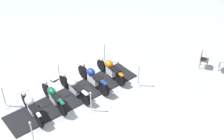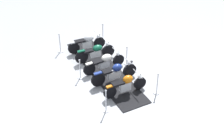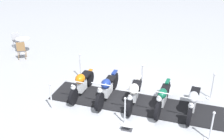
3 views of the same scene
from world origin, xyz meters
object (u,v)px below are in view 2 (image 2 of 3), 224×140
Objects in this scene: stanchion_right_front at (157,86)px; stanchion_left_rear at (60,46)px; motorcycle_chrome at (87,42)px; stanchion_left_front at (106,103)px; motorcycle_copper at (126,84)px; stanchion_right_mid at (127,58)px; motorcycle_forest at (96,52)px; stanchion_left_mid at (80,72)px; info_placard at (130,60)px; motorcycle_cream at (105,62)px; stanchion_right_rear at (103,35)px; motorcycle_navy at (115,72)px.

stanchion_left_rear is at bearing 20.36° from stanchion_right_front.
stanchion_left_front is at bearing -101.30° from motorcycle_chrome.
stanchion_right_mid is at bearing 60.66° from motorcycle_copper.
motorcycle_forest is at bearing -85.86° from motorcycle_chrome.
motorcycle_chrome is 2.42m from stanchion_right_mid.
stanchion_left_mid reaches higher than info_placard.
motorcycle_cream is at bearing 91.33° from motorcycle_copper.
stanchion_left_front is 5.96m from stanchion_right_rear.
motorcycle_cream is (1.03, -0.09, -0.01)m from motorcycle_navy.
stanchion_left_rear is 1.02× the size of stanchion_right_rear.
motorcycle_navy is 2.07m from stanchion_right_front.
stanchion_left_rear reaches higher than motorcycle_navy.
motorcycle_navy is at bearing 91.20° from motorcycle_copper.
motorcycle_navy is 3.96m from stanchion_left_rear.
motorcycle_forest is 2.09× the size of stanchion_right_mid.
motorcycle_navy is at bearing -133.18° from stanchion_left_mid.
stanchion_left_front is at bearing 131.66° from stanchion_right_mid.
stanchion_right_front reaches higher than info_placard.
motorcycle_copper reaches higher than motorcycle_cream.
stanchion_right_rear reaches higher than motorcycle_chrome.
info_placard is (2.81, -0.52, -0.30)m from stanchion_right_front.
stanchion_left_mid is 2.69m from stanchion_left_rear.
info_placard is at bearing -10.57° from stanchion_right_front.
motorcycle_forest is at bearing -56.68° from stanchion_left_mid.
stanchion_left_mid reaches higher than stanchion_right_mid.
stanchion_left_rear is (3.83, 0.99, -0.16)m from motorcycle_navy.
stanchion_right_rear is at bearing -4.94° from stanchion_right_front.
info_placard is at bearing 3.47° from motorcycle_cream.
stanchion_left_front reaches higher than stanchion_left_mid.
motorcycle_chrome is 1.93× the size of stanchion_right_front.
stanchion_left_rear is at bearing 113.78° from motorcycle_cream.
motorcycle_copper is 2.42m from stanchion_right_mid.
motorcycle_cream is at bearing 84.98° from stanchion_right_mid.
motorcycle_cream is at bearing -84.26° from info_placard.
stanchion_right_rear reaches higher than motorcycle_navy.
motorcycle_copper is 2.03× the size of stanchion_left_mid.
motorcycle_navy is 1.97m from info_placard.
motorcycle_cream is 3.00m from stanchion_left_rear.
stanchion_right_rear is (2.58, -1.46, -0.15)m from motorcycle_cream.
motorcycle_forest is 2.12m from stanchion_left_rear.
stanchion_right_front is (-0.73, -1.18, -0.15)m from motorcycle_copper.
motorcycle_copper is 1.04m from motorcycle_navy.
motorcycle_navy reaches higher than motorcycle_cream.
stanchion_right_front reaches higher than stanchion_right_rear.
stanchion_left_mid is (0.22, 2.54, -0.01)m from stanchion_right_mid.
stanchion_left_rear is (0.74, 1.25, -0.17)m from motorcycle_chrome.
motorcycle_navy is 3.93m from stanchion_right_rear.
stanchion_left_mid is at bearing 177.80° from motorcycle_cream.
stanchion_left_front is (-4.63, 1.71, -0.11)m from motorcycle_chrome.
stanchion_right_mid is 0.95× the size of stanchion_left_rear.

